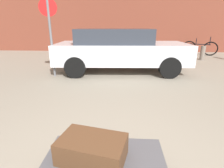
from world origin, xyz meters
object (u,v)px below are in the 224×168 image
Objects in this scene: bollard_kerb_near at (175,53)px; bollard_kerb_mid at (203,53)px; bicycle_leaning at (199,48)px; luggage_cart at (104,168)px; no_parking_sign at (50,30)px; parked_car at (120,49)px; suitcase_brown_stacked_top at (92,149)px.

bollard_kerb_mid is (1.24, 0.00, 0.00)m from bollard_kerb_near.
bicycle_leaning is at bearing 73.43° from bollard_kerb_mid.
bollard_kerb_mid reaches higher than luggage_cart.
bicycle_leaning is at bearing 36.41° from no_parking_sign.
parked_car is 2.26m from no_parking_sign.
luggage_cart is 7.51m from bollard_kerb_near.
no_parking_sign reaches higher than bicycle_leaning.
parked_car is 4.44m from bollard_kerb_mid.
bollard_kerb_mid reaches higher than suitcase_brown_stacked_top.
suitcase_brown_stacked_top is 0.94× the size of bollard_kerb_near.
suitcase_brown_stacked_top is at bearing -117.17° from bicycle_leaning.
no_parking_sign is (-1.85, 3.90, 0.95)m from suitcase_brown_stacked_top.
bicycle_leaning is (4.35, 8.48, -0.08)m from suitcase_brown_stacked_top.
bollard_kerb_near is 5.61m from no_parking_sign.
bollard_kerb_near is (2.68, 7.03, -0.13)m from suitcase_brown_stacked_top.
bollard_kerb_mid is at bearing 31.66° from parked_car.
no_parking_sign reaches higher than bollard_kerb_mid.
no_parking_sign is (-2.01, -0.80, 0.64)m from parked_car.
parked_car is at bearing -138.03° from bicycle_leaning.
bicycle_leaning is at bearing 41.97° from parked_car.
bicycle_leaning is 2.62× the size of bollard_kerb_near.
bicycle_leaning is at bearing 63.50° from luggage_cart.
no_parking_sign is at bearing 128.16° from suitcase_brown_stacked_top.
bollard_kerb_near is (2.57, 7.06, 0.05)m from luggage_cart.
bicycle_leaning reaches higher than suitcase_brown_stacked_top.
parked_car reaches higher than luggage_cart.
no_parking_sign is at bearing -145.43° from bollard_kerb_near.
bollard_kerb_mid is (3.81, 7.06, 0.05)m from luggage_cart.
bollard_kerb_mid is at bearing -106.57° from bicycle_leaning.
parked_car is at bearing -137.37° from bollard_kerb_near.
no_parking_sign is (-4.53, -3.12, 1.08)m from bollard_kerb_near.
no_parking_sign is at bearing -151.59° from bollard_kerb_mid.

